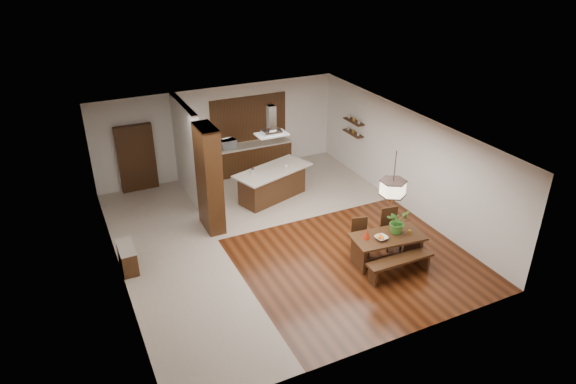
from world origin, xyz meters
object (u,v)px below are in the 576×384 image
dining_chair_right (392,229)px  kitchen_island (272,183)px  microwave (228,144)px  dining_bench (399,267)px  dining_table (387,243)px  dining_chair_left (361,237)px  hallway_console (128,258)px  foliage_plant (397,221)px  pendant_lantern (394,178)px  fruit_bowl (381,238)px  range_hood (271,120)px  island_cup (286,166)px

dining_chair_right → kitchen_island: bearing=120.7°
kitchen_island → microwave: 2.33m
dining_bench → dining_chair_right: (0.56, 1.10, 0.28)m
dining_table → dining_chair_left: dining_chair_left is taller
hallway_console → microwave: bearing=45.3°
hallway_console → dining_chair_right: size_ratio=0.85×
foliage_plant → dining_bench: bearing=-117.1°
hallway_console → pendant_lantern: size_ratio=0.67×
fruit_bowl → range_hood: bearing=101.9°
dining_table → dining_chair_left: 0.68m
hallway_console → kitchen_island: size_ratio=0.35×
island_cup → dining_bench: bearing=-82.1°
dining_table → range_hood: (-1.14, 4.23, 1.94)m
range_hood → microwave: size_ratio=1.78×
dining_table → island_cup: size_ratio=15.23×
dining_bench → range_hood: (-1.07, 4.85, 2.23)m
dining_bench → kitchen_island: (-1.07, 4.84, 0.26)m
foliage_plant → island_cup: foliage_plant is taller
foliage_plant → fruit_bowl: size_ratio=2.01×
fruit_bowl → microwave: size_ratio=0.58×
dining_table → kitchen_island: size_ratio=0.71×
dining_chair_left → kitchen_island: 3.73m
dining_chair_left → dining_chair_right: dining_chair_right is taller
dining_chair_left → pendant_lantern: (0.37, -0.57, 1.79)m
dining_bench → pendant_lantern: 2.10m
kitchen_island → microwave: bearing=86.7°
hallway_console → dining_table: size_ratio=0.49×
dining_table → dining_bench: size_ratio=1.08×
dining_chair_left → fruit_bowl: 0.71m
dining_chair_left → foliage_plant: bearing=-23.7°
dining_table → dining_bench: (-0.07, -0.62, -0.29)m
dining_chair_right → kitchen_island: 4.08m
foliage_plant → range_hood: range_hood is taller
dining_chair_left → dining_bench: bearing=-60.8°
dining_chair_left → foliage_plant: 1.00m
dining_bench → kitchen_island: kitchen_island is taller
dining_chair_left → pendant_lantern: 1.91m
dining_bench → dining_chair_left: size_ratio=1.82×
dining_table → range_hood: size_ratio=2.01×
dining_table → kitchen_island: (-1.14, 4.22, -0.03)m
pendant_lantern → island_cup: 4.37m
dining_chair_left → fruit_bowl: (0.14, -0.63, 0.30)m
dining_chair_left → microwave: (-1.36, 5.83, 0.63)m
pendant_lantern → dining_bench: bearing=-96.3°
dining_table → pendant_lantern: size_ratio=1.38×
dining_table → island_cup: 4.22m
dining_chair_left → pendant_lantern: bearing=-42.1°
dining_bench → foliage_plant: (0.35, 0.67, 0.78)m
dining_table → dining_bench: dining_table is taller
dining_chair_left → microwave: size_ratio=1.81×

